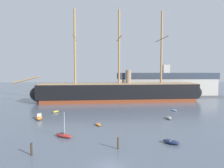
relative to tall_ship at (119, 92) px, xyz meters
name	(u,v)px	position (x,y,z in m)	size (l,w,h in m)	color
ground_plane	(109,167)	(-4.92, -54.38, -4.00)	(400.00, 400.00, 0.00)	slate
tall_ship	(119,92)	(0.00, 0.00, 0.00)	(76.41, 17.42, 36.73)	brown
sailboat_foreground_left	(64,135)	(-13.30, -42.65, -3.60)	(3.75, 2.75, 4.79)	#B22D28
dinghy_foreground_right	(171,142)	(5.82, -46.63, -3.65)	(3.10, 2.84, 0.70)	#1E284C
dinghy_near_centre	(98,124)	(-7.16, -34.73, -3.74)	(1.82, 2.42, 0.53)	orange
motorboat_mid_left	(39,117)	(-22.57, -28.47, -3.48)	(2.12, 3.73, 1.48)	orange
dinghy_mid_right	(169,118)	(11.07, -29.21, -3.67)	(1.60, 2.93, 0.66)	gray
dinghy_alongside_bow	(56,112)	(-20.47, -19.98, -3.73)	(2.00, 2.44, 0.53)	gold
dinghy_alongside_stern	(174,110)	(16.00, -19.09, -3.76)	(1.77, 2.21, 0.48)	#7FB2D6
sailboat_far_left	(41,101)	(-31.61, 0.54, -3.53)	(4.47, 2.70, 5.58)	#236670
dinghy_distant_centre	(110,98)	(-3.64, 8.10, -3.72)	(1.59, 2.56, 0.56)	orange
mooring_piling_nearest	(118,143)	(-3.41, -48.56, -3.06)	(0.28, 0.28, 1.88)	#423323
mooring_piling_left_pair	(31,149)	(-16.38, -50.48, -3.08)	(0.31, 0.31, 1.85)	#382B1E
dockside_warehouse_right	(166,85)	(24.73, 17.89, 1.79)	(52.27, 12.45, 15.64)	#565659
seagull_in_flight	(124,66)	(-0.06, -21.58, 9.84)	(1.13, 0.41, 0.13)	silver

